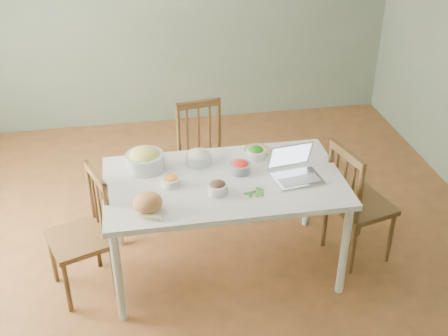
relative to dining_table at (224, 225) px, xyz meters
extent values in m
cube|color=brown|center=(-0.16, 0.19, -0.40)|extent=(5.00, 5.00, 0.00)
cube|color=gray|center=(-0.16, 2.69, 0.95)|extent=(5.00, 0.00, 2.70)
ellipsoid|color=#A86C35|center=(-0.56, -0.28, 0.46)|extent=(0.25, 0.25, 0.13)
cube|color=beige|center=(-0.54, -0.39, 0.42)|extent=(0.12, 0.07, 0.03)
cylinder|color=tan|center=(0.33, 0.37, 0.41)|extent=(0.26, 0.26, 0.02)
camera|label=1|loc=(-0.61, -3.42, 2.59)|focal=46.02mm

